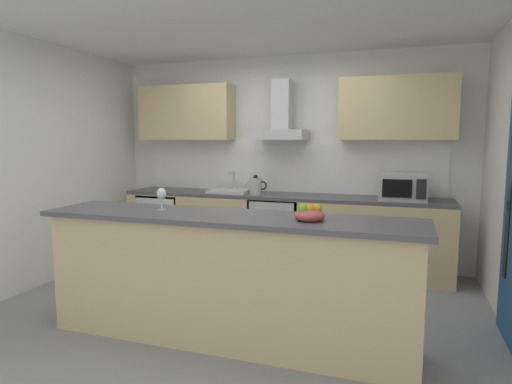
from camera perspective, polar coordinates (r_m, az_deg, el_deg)
ground at (r=4.13m, az=-2.67°, el=-15.46°), size 5.49×4.57×0.02m
ceiling at (r=3.96m, az=-2.90°, el=22.25°), size 5.49×4.57×0.02m
wall_back at (r=5.58m, az=4.20°, el=4.20°), size 5.49×0.12×2.60m
wall_left at (r=5.14m, az=-27.48°, el=3.22°), size 0.12×4.57×2.60m
backsplash_tile at (r=5.52m, az=4.00°, el=3.45°), size 3.82×0.02×0.66m
counter_back at (r=5.33m, az=3.08°, el=-5.14°), size 3.95×0.60×0.90m
counter_island at (r=3.40m, az=-3.93°, el=-11.25°), size 2.93×0.64×1.00m
upper_cabinets at (r=5.37m, az=3.63°, el=10.62°), size 3.90×0.32×0.70m
oven at (r=5.30m, az=2.88°, el=-5.09°), size 0.60×0.62×0.80m
refrigerator at (r=5.91m, az=-11.69°, el=-4.33°), size 0.58×0.60×0.85m
microwave at (r=4.99m, az=18.82°, el=0.66°), size 0.50×0.38×0.30m
sink at (r=5.44m, az=-3.40°, el=0.21°), size 0.50×0.40×0.26m
kettle at (r=5.27m, az=-0.05°, el=0.85°), size 0.29×0.15×0.24m
range_hood at (r=5.32m, az=3.35°, el=9.33°), size 0.62×0.45×0.72m
wine_glass at (r=3.57m, az=-12.37°, el=-0.36°), size 0.08×0.08×0.18m
fruit_bowl at (r=3.06m, az=7.08°, el=-2.91°), size 0.22×0.22×0.13m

